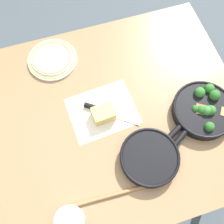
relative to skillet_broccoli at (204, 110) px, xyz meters
The scene contains 10 objects.
ground_plane 0.86m from the skillet_broccoli, 16.16° to the right, with size 14.00×14.00×0.00m, color #424C51.
dining_table_red 0.41m from the skillet_broccoli, 16.16° to the right, with size 1.19×0.99×0.74m.
skillet_broccoli is the anchor object (origin of this frame).
skillet_eggs 0.32m from the skillet_broccoli, 22.91° to the left, with size 0.37×0.25×0.05m.
wooden_spoon 0.47m from the skillet_broccoli, 28.56° to the left, with size 0.40×0.05×0.02m.
parchment_sheet 0.44m from the skillet_broccoli, 17.97° to the right, with size 0.30×0.25×0.00m.
grater_knife 0.43m from the skillet_broccoli, 17.58° to the right, with size 0.22×0.17×0.02m.
cheese_block 0.43m from the skillet_broccoli, 15.08° to the right, with size 0.10×0.08×0.06m.
dinner_plate_stack 0.74m from the skillet_broccoli, 38.88° to the right, with size 0.24×0.24×0.03m.
prep_bowl_steel 0.71m from the skillet_broccoli, 21.60° to the left, with size 0.11×0.11×0.05m.
Camera 1 is at (0.12, 0.39, 1.76)m, focal length 40.00 mm.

